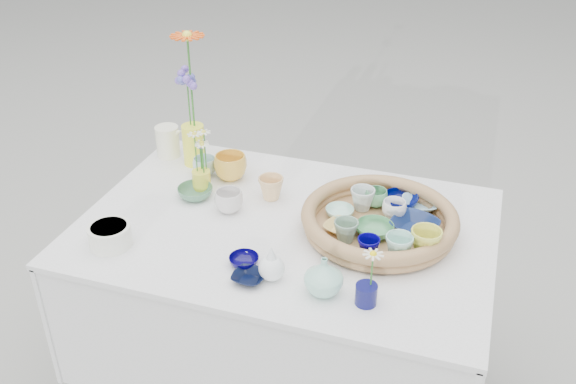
% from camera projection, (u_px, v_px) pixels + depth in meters
% --- Properties ---
extents(wicker_tray, '(0.47, 0.47, 0.08)m').
position_uv_depth(wicker_tray, '(379.00, 221.00, 1.93)').
color(wicker_tray, '#98653C').
rests_on(wicker_tray, display_table).
extents(tray_ceramic_0, '(0.14, 0.14, 0.03)m').
position_uv_depth(tray_ceramic_0, '(401.00, 201.00, 2.04)').
color(tray_ceramic_0, '#000547').
rests_on(tray_ceramic_0, wicker_tray).
extents(tray_ceramic_1, '(0.18, 0.18, 0.03)m').
position_uv_depth(tray_ceramic_1, '(415.00, 226.00, 1.91)').
color(tray_ceramic_1, '#10204E').
rests_on(tray_ceramic_1, wicker_tray).
extents(tray_ceramic_2, '(0.11, 0.11, 0.08)m').
position_uv_depth(tray_ceramic_2, '(425.00, 243.00, 1.80)').
color(tray_ceramic_2, '#D2D54A').
rests_on(tray_ceramic_2, wicker_tray).
extents(tray_ceramic_3, '(0.12, 0.12, 0.04)m').
position_uv_depth(tray_ceramic_3, '(375.00, 230.00, 1.89)').
color(tray_ceramic_3, '#4D945D').
rests_on(tray_ceramic_3, wicker_tray).
extents(tray_ceramic_4, '(0.09, 0.09, 0.07)m').
position_uv_depth(tray_ceramic_4, '(346.00, 231.00, 1.86)').
color(tray_ceramic_4, gray).
rests_on(tray_ceramic_4, wicker_tray).
extents(tray_ceramic_5, '(0.10, 0.10, 0.03)m').
position_uv_depth(tray_ceramic_5, '(340.00, 212.00, 1.99)').
color(tray_ceramic_5, '#B1E3D0').
rests_on(tray_ceramic_5, wicker_tray).
extents(tray_ceramic_6, '(0.09, 0.09, 0.07)m').
position_uv_depth(tray_ceramic_6, '(362.00, 199.00, 2.01)').
color(tray_ceramic_6, silver).
rests_on(tray_ceramic_6, wicker_tray).
extents(tray_ceramic_7, '(0.08, 0.08, 0.06)m').
position_uv_depth(tray_ceramic_7, '(394.00, 209.00, 1.97)').
color(tray_ceramic_7, white).
rests_on(tray_ceramic_7, wicker_tray).
extents(tray_ceramic_8, '(0.14, 0.14, 0.03)m').
position_uv_depth(tray_ceramic_8, '(419.00, 204.00, 2.03)').
color(tray_ceramic_8, '#91C6DA').
rests_on(tray_ceramic_8, wicker_tray).
extents(tray_ceramic_9, '(0.07, 0.07, 0.06)m').
position_uv_depth(tray_ceramic_9, '(368.00, 247.00, 1.80)').
color(tray_ceramic_9, '#050060').
rests_on(tray_ceramic_9, wicker_tray).
extents(tray_ceramic_10, '(0.12, 0.12, 0.02)m').
position_uv_depth(tray_ceramic_10, '(341.00, 228.00, 1.91)').
color(tray_ceramic_10, '#E4BD65').
rests_on(tray_ceramic_10, wicker_tray).
extents(tray_ceramic_11, '(0.09, 0.09, 0.07)m').
position_uv_depth(tray_ceramic_11, '(399.00, 247.00, 1.78)').
color(tray_ceramic_11, '#9DD9C7').
rests_on(tray_ceramic_11, wicker_tray).
extents(tray_ceramic_12, '(0.08, 0.08, 0.06)m').
position_uv_depth(tray_ceramic_12, '(376.00, 198.00, 2.03)').
color(tray_ceramic_12, '#579E6A').
rests_on(tray_ceramic_12, wicker_tray).
extents(loose_ceramic_0, '(0.12, 0.12, 0.09)m').
position_uv_depth(loose_ceramic_0, '(230.00, 167.00, 2.21)').
color(loose_ceramic_0, gold).
rests_on(loose_ceramic_0, display_table).
extents(loose_ceramic_1, '(0.09, 0.09, 0.08)m').
position_uv_depth(loose_ceramic_1, '(271.00, 188.00, 2.10)').
color(loose_ceramic_1, '#E8BC7C').
rests_on(loose_ceramic_1, display_table).
extents(loose_ceramic_2, '(0.13, 0.13, 0.04)m').
position_uv_depth(loose_ceramic_2, '(195.00, 192.00, 2.12)').
color(loose_ceramic_2, '#497A59').
rests_on(loose_ceramic_2, display_table).
extents(loose_ceramic_3, '(0.10, 0.10, 0.07)m').
position_uv_depth(loose_ceramic_3, '(229.00, 201.00, 2.03)').
color(loose_ceramic_3, silver).
rests_on(loose_ceramic_3, display_table).
extents(loose_ceramic_4, '(0.11, 0.11, 0.03)m').
position_uv_depth(loose_ceramic_4, '(244.00, 261.00, 1.80)').
color(loose_ceramic_4, '#05003F').
rests_on(loose_ceramic_4, display_table).
extents(loose_ceramic_5, '(0.10, 0.10, 0.07)m').
position_uv_depth(loose_ceramic_5, '(205.00, 166.00, 2.24)').
color(loose_ceramic_5, '#A6C9C4').
rests_on(loose_ceramic_5, display_table).
extents(loose_ceramic_6, '(0.10, 0.10, 0.02)m').
position_uv_depth(loose_ceramic_6, '(249.00, 277.00, 1.74)').
color(loose_ceramic_6, black).
rests_on(loose_ceramic_6, display_table).
extents(fluted_bowl, '(0.17, 0.17, 0.07)m').
position_uv_depth(fluted_bowl, '(110.00, 236.00, 1.87)').
color(fluted_bowl, white).
rests_on(fluted_bowl, display_table).
extents(bud_vase_paleblue, '(0.09, 0.09, 0.11)m').
position_uv_depth(bud_vase_paleblue, '(272.00, 262.00, 1.72)').
color(bud_vase_paleblue, white).
rests_on(bud_vase_paleblue, display_table).
extents(bud_vase_seafoam, '(0.12, 0.12, 0.11)m').
position_uv_depth(bud_vase_seafoam, '(324.00, 276.00, 1.68)').
color(bud_vase_seafoam, '#9BDBC5').
rests_on(bud_vase_seafoam, display_table).
extents(bud_vase_cobalt, '(0.07, 0.07, 0.06)m').
position_uv_depth(bud_vase_cobalt, '(366.00, 294.00, 1.65)').
color(bud_vase_cobalt, '#0E104B').
rests_on(bud_vase_cobalt, display_table).
extents(single_daisy, '(0.07, 0.07, 0.11)m').
position_uv_depth(single_daisy, '(372.00, 270.00, 1.62)').
color(single_daisy, silver).
rests_on(single_daisy, bud_vase_cobalt).
extents(tall_vase_yellow, '(0.08, 0.08, 0.15)m').
position_uv_depth(tall_vase_yellow, '(194.00, 145.00, 2.29)').
color(tall_vase_yellow, '#F8FC38').
rests_on(tall_vase_yellow, display_table).
extents(gerbera, '(0.15, 0.15, 0.34)m').
position_uv_depth(gerbera, '(191.00, 82.00, 2.17)').
color(gerbera, '#EF5514').
rests_on(gerbera, tall_vase_yellow).
extents(hydrangea, '(0.07, 0.07, 0.24)m').
position_uv_depth(hydrangea, '(189.00, 102.00, 2.22)').
color(hydrangea, '#5457B4').
rests_on(hydrangea, tall_vase_yellow).
extents(white_pitcher, '(0.14, 0.11, 0.12)m').
position_uv_depth(white_pitcher, '(168.00, 141.00, 2.36)').
color(white_pitcher, white).
rests_on(white_pitcher, display_table).
extents(daisy_cup, '(0.06, 0.06, 0.07)m').
position_uv_depth(daisy_cup, '(202.00, 180.00, 2.16)').
color(daisy_cup, yellow).
rests_on(daisy_cup, display_table).
extents(daisy_posy, '(0.08, 0.08, 0.14)m').
position_uv_depth(daisy_posy, '(200.00, 151.00, 2.11)').
color(daisy_posy, white).
rests_on(daisy_posy, daisy_cup).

